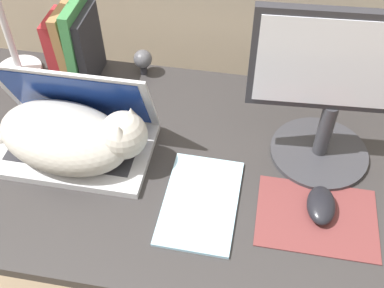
% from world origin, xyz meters
% --- Properties ---
extents(desk, '(1.27, 0.71, 0.72)m').
position_xyz_m(desk, '(0.00, 0.35, 0.64)').
color(desk, '#2D2B2B').
rests_on(desk, ground_plane).
extents(laptop, '(0.38, 0.23, 0.23)m').
position_xyz_m(laptop, '(-0.25, 0.36, 0.76)').
color(laptop, '#B7B7BC').
rests_on(laptop, desk).
extents(cat, '(0.46, 0.25, 0.16)m').
position_xyz_m(cat, '(-0.24, 0.31, 0.79)').
color(cat, '#B2ADA3').
rests_on(cat, desk).
extents(external_monitor, '(0.39, 0.24, 0.40)m').
position_xyz_m(external_monitor, '(0.34, 0.43, 0.92)').
color(external_monitor, '#333338').
rests_on(external_monitor, desk).
extents(mousepad, '(0.26, 0.19, 0.00)m').
position_xyz_m(mousepad, '(0.34, 0.24, 0.72)').
color(mousepad, brown).
rests_on(mousepad, desk).
extents(computer_mouse, '(0.06, 0.10, 0.04)m').
position_xyz_m(computer_mouse, '(0.35, 0.26, 0.74)').
color(computer_mouse, black).
rests_on(computer_mouse, mousepad).
extents(book_row, '(0.12, 0.16, 0.24)m').
position_xyz_m(book_row, '(-0.34, 0.63, 0.82)').
color(book_row, maroon).
rests_on(book_row, desk).
extents(notepad, '(0.17, 0.26, 0.01)m').
position_xyz_m(notepad, '(0.08, 0.24, 0.72)').
color(notepad, '#99C6E0').
rests_on(notepad, desk).
extents(webcam, '(0.05, 0.05, 0.08)m').
position_xyz_m(webcam, '(-0.16, 0.67, 0.77)').
color(webcam, '#232328').
rests_on(webcam, desk).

